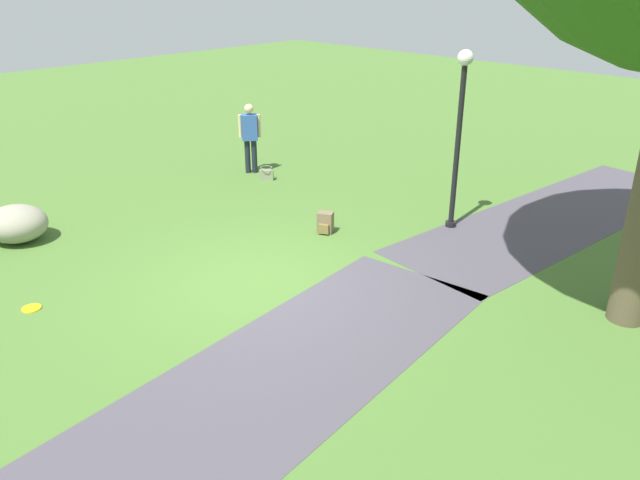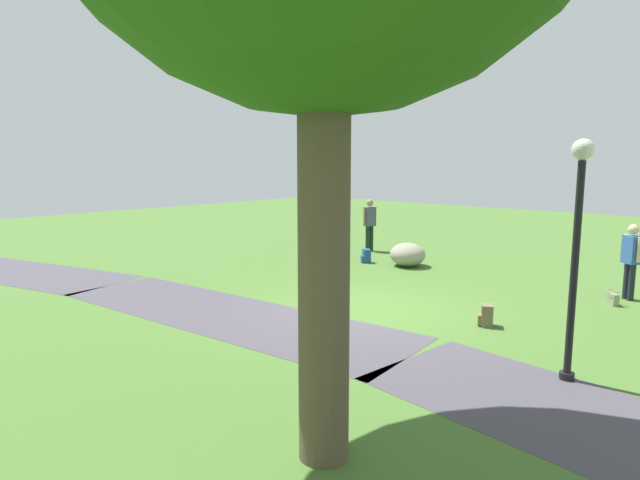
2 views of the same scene
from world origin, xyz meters
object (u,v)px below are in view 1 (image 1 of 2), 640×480
lamp_post (460,121)px  spare_backpack_on_lawn (325,223)px  woman_with_handbag (250,134)px  handbag_on_grass (266,174)px  lawn_boulder (16,224)px  frisbee_on_grass (32,308)px

lamp_post → spare_backpack_on_lawn: lamp_post is taller
woman_with_handbag → lamp_post: bearing=94.8°
handbag_on_grass → lawn_boulder: bearing=-6.3°
woman_with_handbag → lawn_boulder: bearing=0.9°
woman_with_handbag → frisbee_on_grass: bearing=22.6°
handbag_on_grass → frisbee_on_grass: handbag_on_grass is taller
lamp_post → frisbee_on_grass: size_ratio=12.01×
frisbee_on_grass → woman_with_handbag: bearing=-157.4°
lamp_post → spare_backpack_on_lawn: size_ratio=8.20×
spare_backpack_on_lawn → frisbee_on_grass: 5.18m
lawn_boulder → woman_with_handbag: bearing=-179.1°
woman_with_handbag → handbag_on_grass: bearing=79.3°
woman_with_handbag → spare_backpack_on_lawn: (1.45, 3.83, -0.76)m
handbag_on_grass → spare_backpack_on_lawn: 3.41m
spare_backpack_on_lawn → frisbee_on_grass: (5.05, -1.12, -0.18)m
lawn_boulder → frisbee_on_grass: bearing=70.9°
lawn_boulder → spare_backpack_on_lawn: lawn_boulder is taller
lamp_post → frisbee_on_grass: 7.70m
lamp_post → spare_backpack_on_lawn: 3.05m
lawn_boulder → woman_with_handbag: size_ratio=0.90×
lawn_boulder → woman_with_handbag: 5.62m
lawn_boulder → frisbee_on_grass: size_ratio=5.45×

